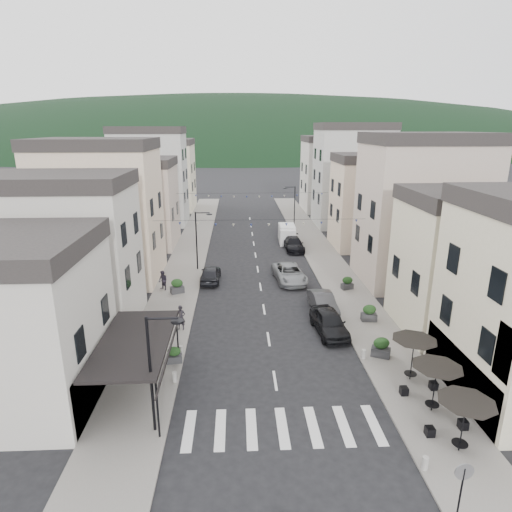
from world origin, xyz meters
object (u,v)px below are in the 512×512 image
Objects in this scene: parked_car_b at (323,303)px; parked_car_c at (289,273)px; parked_car_a at (329,322)px; delivery_van at (287,233)px; parked_car_d at (294,244)px; parked_car_e at (210,274)px; pedestrian_a at (181,318)px; pedestrian_b at (163,280)px.

parked_car_c is (-1.80, 7.01, 0.04)m from parked_car_b.
delivery_van is (-0.12, 24.94, 0.30)m from parked_car_a.
parked_car_d is 13.75m from parked_car_e.
pedestrian_a is at bearing 170.22° from parked_car_a.
parked_car_d is at bearing 84.01° from pedestrian_b.
parked_car_e is 16.55m from delivery_van.
delivery_van is at bearing 69.50° from pedestrian_a.
parked_car_a is 0.99× the size of delivery_van.
parked_car_c is 11.61m from pedestrian_b.
parked_car_e is 0.91× the size of delivery_van.
parked_car_d is at bearing 83.93° from parked_car_a.
parked_car_b is at bearing 143.13° from parked_car_e.
parked_car_c is 1.15× the size of delivery_van.
pedestrian_a is 1.03× the size of pedestrian_b.
parked_car_a is 2.75× the size of pedestrian_b.
parked_car_c is at bearing 100.22° from parked_car_b.
parked_car_a is 1.08× the size of parked_car_b.
parked_car_d is (1.80, 10.49, -0.04)m from parked_car_c.
parked_car_c is 3.18× the size of pedestrian_b.
parked_car_c is 1.26× the size of parked_car_e.
parked_car_e is 4.64m from pedestrian_b.
delivery_van is (-0.40, 21.29, 0.39)m from parked_car_b.
delivery_van is at bearing 86.91° from parked_car_b.
parked_car_c reaches higher than parked_car_b.
delivery_van is (8.80, 14.01, 0.37)m from parked_car_e.
parked_car_a reaches higher than parked_car_c.
pedestrian_a reaches higher than parked_car_c.
parked_car_e is 2.53× the size of pedestrian_b.
parked_car_b is 7.24m from parked_car_c.
parked_car_e is (-8.92, 10.92, -0.07)m from parked_car_a.
parked_car_d is 2.83× the size of pedestrian_a.
parked_car_d is at bearing 85.83° from parked_car_b.
parked_car_a is 14.10m from parked_car_e.
pedestrian_b reaches higher than parked_car_d.
parked_car_d is at bearing 74.09° from parked_car_c.
pedestrian_a is at bearing -118.88° from parked_car_d.
pedestrian_b is at bearing -137.64° from parked_car_d.
delivery_van is 2.70× the size of pedestrian_a.
parked_car_e is at bearing -119.57° from delivery_van.
pedestrian_a is at bearing -138.36° from parked_car_c.
parked_car_b is (0.28, 3.64, -0.08)m from parked_car_a.
parked_car_d is 2.91× the size of pedestrian_b.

